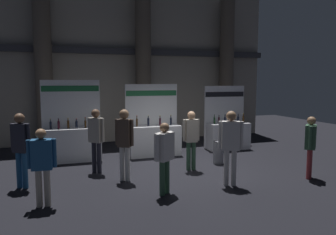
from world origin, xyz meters
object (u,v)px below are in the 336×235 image
visitor_1 (191,136)px  exhibitor_booth_1 (154,137)px  visitor_0 (124,139)px  visitor_3 (42,161)px  visitor_5 (310,142)px  trash_bin (218,152)px  visitor_6 (164,152)px  visitor_4 (231,141)px  visitor_7 (96,135)px  exhibitor_booth_0 (73,141)px  exhibitor_booth_2 (228,133)px  visitor_2 (21,144)px

visitor_1 → exhibitor_booth_1: bearing=106.9°
visitor_0 → visitor_3: 2.20m
visitor_1 → visitor_5: 3.11m
trash_bin → visitor_5: visitor_5 is taller
visitor_3 → visitor_6: 2.52m
visitor_4 → visitor_6: size_ratio=1.13×
visitor_1 → visitor_7: (-2.56, 0.59, 0.06)m
exhibitor_booth_0 → exhibitor_booth_1: (2.64, -0.07, -0.03)m
exhibitor_booth_2 → visitor_0: (-4.36, -2.64, 0.48)m
visitor_2 → visitor_6: (3.04, -1.46, -0.08)m
exhibitor_booth_2 → visitor_3: (-6.23, -3.78, 0.35)m
exhibitor_booth_2 → visitor_4: 4.35m
exhibitor_booth_1 → visitor_3: exhibitor_booth_1 is taller
visitor_0 → visitor_7: bearing=152.4°
exhibitor_booth_0 → visitor_5: (5.72, -3.87, 0.32)m
exhibitor_booth_2 → visitor_1: 3.29m
visitor_1 → visitor_4: bearing=-73.4°
exhibitor_booth_1 → visitor_4: (0.83, -3.69, 0.47)m
exhibitor_booth_1 → visitor_3: 4.98m
visitor_6 → exhibitor_booth_2: bearing=7.9°
exhibitor_booth_1 → visitor_6: (-0.84, -3.75, 0.35)m
visitor_2 → visitor_3: 1.46m
exhibitor_booth_1 → exhibitor_booth_2: (2.87, 0.13, -0.02)m
exhibitor_booth_0 → visitor_7: exhibitor_booth_0 is taller
visitor_4 → visitor_7: bearing=169.2°
visitor_5 → visitor_7: size_ratio=0.92×
exhibitor_booth_1 → visitor_7: exhibitor_booth_1 is taller
visitor_2 → visitor_4: bearing=-166.2°
exhibitor_booth_0 → exhibitor_booth_1: exhibitor_booth_0 is taller
visitor_5 → visitor_7: (-5.16, 2.29, 0.08)m
visitor_2 → visitor_6: bearing=-175.4°
exhibitor_booth_2 → visitor_7: 5.23m
exhibitor_booth_0 → visitor_2: 2.70m
trash_bin → visitor_5: bearing=-54.3°
exhibitor_booth_2 → visitor_4: bearing=-118.1°
visitor_2 → visitor_5: size_ratio=1.10×
exhibitor_booth_1 → visitor_5: exhibitor_booth_1 is taller
trash_bin → visitor_1: 1.32m
exhibitor_booth_1 → visitor_4: bearing=-77.3°
visitor_3 → visitor_6: size_ratio=0.98×
visitor_3 → visitor_5: visitor_5 is taller
visitor_7 → visitor_0: bearing=163.6°
visitor_5 → visitor_7: 5.64m
trash_bin → visitor_0: bearing=-164.7°
visitor_3 → visitor_6: visitor_6 is taller
exhibitor_booth_2 → visitor_1: size_ratio=1.39×
exhibitor_booth_0 → exhibitor_booth_2: size_ratio=1.09×
visitor_2 → visitor_3: (0.52, -1.36, -0.11)m
exhibitor_booth_1 → visitor_1: bearing=-77.1°
exhibitor_booth_2 → visitor_6: 5.38m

